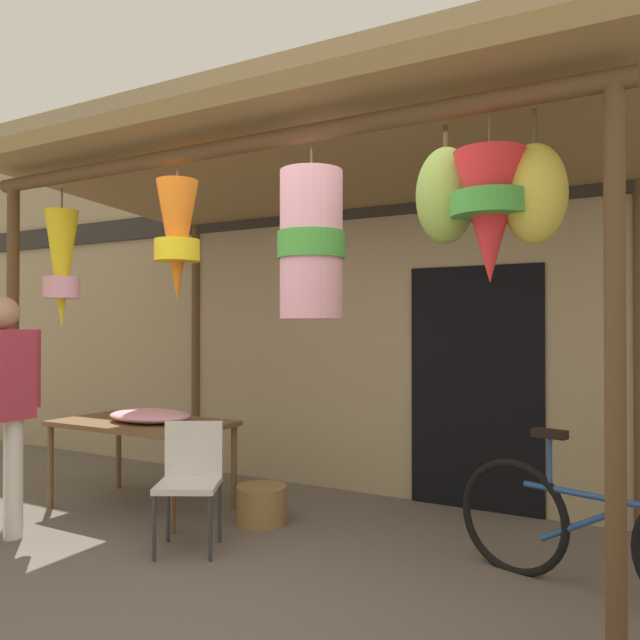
{
  "coord_description": "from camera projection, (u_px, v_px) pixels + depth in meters",
  "views": [
    {
      "loc": [
        2.1,
        -2.9,
        1.5
      ],
      "look_at": [
        -0.25,
        1.23,
        1.55
      ],
      "focal_mm": 35.49,
      "sensor_mm": 36.0,
      "label": 1
    }
  ],
  "objects": [
    {
      "name": "flower_heap_on_table",
      "position": [
        151.0,
        416.0,
        5.16
      ],
      "size": [
        0.74,
        0.52,
        0.1
      ],
      "color": "pink",
      "rests_on": "display_table"
    },
    {
      "name": "market_stall_canopy",
      "position": [
        316.0,
        186.0,
        4.49
      ],
      "size": [
        4.69,
        2.61,
        2.86
      ],
      "color": "brown",
      "rests_on": "ground_plane"
    },
    {
      "name": "display_table",
      "position": [
        142.0,
        429.0,
        5.22
      ],
      "size": [
        1.44,
        0.83,
        0.72
      ],
      "color": "brown",
      "rests_on": "ground_plane"
    },
    {
      "name": "ground_plane",
      "position": [
        250.0,
        594.0,
        3.54
      ],
      "size": [
        30.0,
        30.0,
        0.0
      ],
      "primitive_type": "plane",
      "color": "#60564C"
    },
    {
      "name": "folding_chair",
      "position": [
        191.0,
        473.0,
        4.29
      ],
      "size": [
        0.54,
        0.54,
        0.84
      ],
      "color": "beige",
      "rests_on": "ground_plane"
    },
    {
      "name": "wicker_basket_by_table",
      "position": [
        262.0,
        504.0,
        4.82
      ],
      "size": [
        0.39,
        0.39,
        0.28
      ],
      "primitive_type": "cylinder",
      "color": "olive",
      "rests_on": "ground_plane"
    },
    {
      "name": "vendor_in_orange",
      "position": [
        2.0,
        396.0,
        4.41
      ],
      "size": [
        0.23,
        0.59,
        1.71
      ],
      "color": "silver",
      "rests_on": "ground_plane"
    },
    {
      "name": "shop_facade",
      "position": [
        408.0,
        260.0,
        5.63
      ],
      "size": [
        12.94,
        0.29,
        4.19
      ],
      "color": "#9E8966",
      "rests_on": "ground_plane"
    },
    {
      "name": "parked_bicycle",
      "position": [
        598.0,
        534.0,
        3.51
      ],
      "size": [
        1.7,
        0.59,
        0.92
      ],
      "color": "black",
      "rests_on": "ground_plane"
    }
  ]
}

